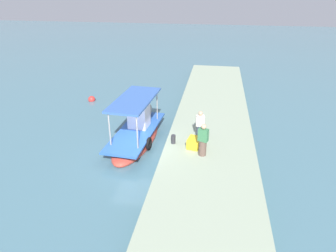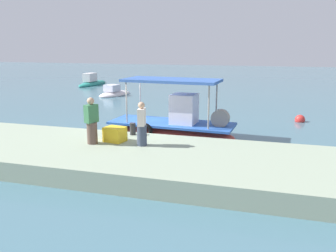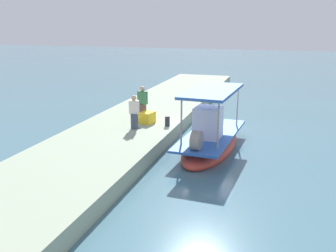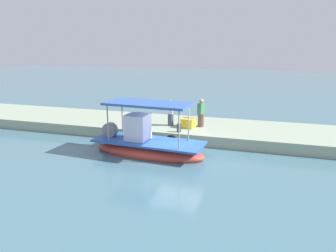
{
  "view_description": "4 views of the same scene",
  "coord_description": "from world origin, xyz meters",
  "px_view_note": "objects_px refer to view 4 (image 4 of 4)",
  "views": [
    {
      "loc": [
        -13.49,
        -4.08,
        8.48
      ],
      "look_at": [
        1.66,
        -1.53,
        1.08
      ],
      "focal_mm": 31.46,
      "sensor_mm": 36.0,
      "label": 1
    },
    {
      "loc": [
        5.71,
        -15.04,
        4.25
      ],
      "look_at": [
        2.11,
        -2.6,
        1.25
      ],
      "focal_mm": 37.58,
      "sensor_mm": 36.0,
      "label": 2
    },
    {
      "loc": [
        18.05,
        3.36,
        5.68
      ],
      "look_at": [
        1.71,
        -1.61,
        1.01
      ],
      "focal_mm": 41.77,
      "sensor_mm": 36.0,
      "label": 3
    },
    {
      "loc": [
        -4.09,
        14.9,
        5.52
      ],
      "look_at": [
        1.02,
        -1.73,
        1.04
      ],
      "focal_mm": 33.52,
      "sensor_mm": 36.0,
      "label": 4
    }
  ],
  "objects_px": {
    "main_fishing_boat": "(147,145)",
    "fisherman_by_crate": "(171,114)",
    "fisherman_near_bollard": "(201,114)",
    "cargo_crate": "(188,123)",
    "mooring_bollard": "(179,128)"
  },
  "relations": [
    {
      "from": "fisherman_near_bollard",
      "to": "fisherman_by_crate",
      "type": "xyz_separation_m",
      "value": [
        1.86,
        0.28,
        -0.06
      ]
    },
    {
      "from": "mooring_bollard",
      "to": "fisherman_by_crate",
      "type": "bearing_deg",
      "value": -56.36
    },
    {
      "from": "fisherman_near_bollard",
      "to": "cargo_crate",
      "type": "xyz_separation_m",
      "value": [
        0.69,
        0.5,
        -0.51
      ]
    },
    {
      "from": "fisherman_near_bollard",
      "to": "cargo_crate",
      "type": "bearing_deg",
      "value": 35.73
    },
    {
      "from": "fisherman_near_bollard",
      "to": "fisherman_by_crate",
      "type": "bearing_deg",
      "value": 8.44
    },
    {
      "from": "fisherman_by_crate",
      "to": "cargo_crate",
      "type": "distance_m",
      "value": 1.28
    },
    {
      "from": "main_fishing_boat",
      "to": "fisherman_by_crate",
      "type": "xyz_separation_m",
      "value": [
        -0.18,
        -3.71,
        0.89
      ]
    },
    {
      "from": "main_fishing_boat",
      "to": "cargo_crate",
      "type": "height_order",
      "value": "main_fishing_boat"
    },
    {
      "from": "fisherman_by_crate",
      "to": "mooring_bollard",
      "type": "height_order",
      "value": "fisherman_by_crate"
    },
    {
      "from": "fisherman_near_bollard",
      "to": "cargo_crate",
      "type": "relative_size",
      "value": 2.32
    },
    {
      "from": "fisherman_by_crate",
      "to": "cargo_crate",
      "type": "relative_size",
      "value": 2.16
    },
    {
      "from": "fisherman_near_bollard",
      "to": "cargo_crate",
      "type": "height_order",
      "value": "fisherman_near_bollard"
    },
    {
      "from": "main_fishing_boat",
      "to": "mooring_bollard",
      "type": "height_order",
      "value": "main_fishing_boat"
    },
    {
      "from": "main_fishing_boat",
      "to": "fisherman_by_crate",
      "type": "bearing_deg",
      "value": -92.82
    },
    {
      "from": "mooring_bollard",
      "to": "cargo_crate",
      "type": "bearing_deg",
      "value": -103.35
    }
  ]
}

